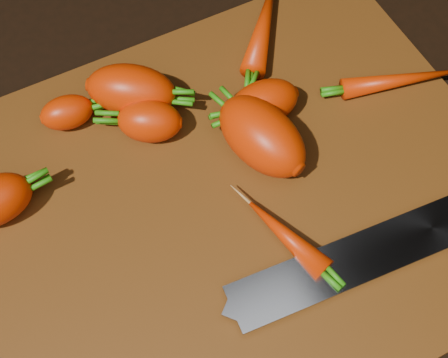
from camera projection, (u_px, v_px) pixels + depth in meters
name	position (u px, v px, depth m)	size (l,w,h in m)	color
ground	(229.00, 206.00, 0.57)	(2.00, 2.00, 0.01)	black
cutting_board	(229.00, 200.00, 0.56)	(0.50, 0.40, 0.01)	#522B0B
carrot_1	(150.00, 121.00, 0.57)	(0.06, 0.04, 0.04)	#EA2E00
carrot_2	(131.00, 90.00, 0.58)	(0.08, 0.05, 0.05)	#EA2E00
carrot_3	(262.00, 136.00, 0.55)	(0.10, 0.06, 0.06)	#EA2E00
carrot_4	(264.00, 103.00, 0.58)	(0.07, 0.04, 0.04)	#EA2E00
carrot_5	(67.00, 112.00, 0.58)	(0.05, 0.03, 0.03)	#EA2E00
carrot_6	(263.00, 25.00, 0.64)	(0.12, 0.03, 0.03)	#EA2E00
carrot_7	(401.00, 80.00, 0.61)	(0.12, 0.02, 0.02)	#EA2E00
carrot_8	(286.00, 236.00, 0.53)	(0.09, 0.02, 0.02)	#EA2E00
knife	(385.00, 247.00, 0.52)	(0.38, 0.06, 0.02)	gray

